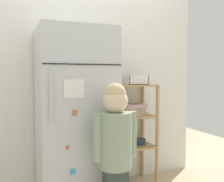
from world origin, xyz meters
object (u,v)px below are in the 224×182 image
(child_standing, at_px, (115,140))
(pantry_shelf_unit, at_px, (133,121))
(refrigerator, at_px, (75,117))
(fruit_bin, at_px, (135,81))

(child_standing, height_order, pantry_shelf_unit, child_standing)
(refrigerator, distance_m, fruit_bin, 0.75)
(pantry_shelf_unit, distance_m, fruit_bin, 0.43)
(child_standing, bearing_deg, pantry_shelf_unit, 53.01)
(refrigerator, bearing_deg, child_standing, -67.53)
(refrigerator, bearing_deg, fruit_bin, 10.28)
(refrigerator, relative_size, child_standing, 1.43)
(child_standing, height_order, fruit_bin, fruit_bin)
(child_standing, xyz_separation_m, pantry_shelf_unit, (0.46, 0.61, 0.01))
(fruit_bin, bearing_deg, child_standing, -128.36)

